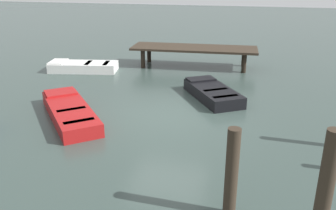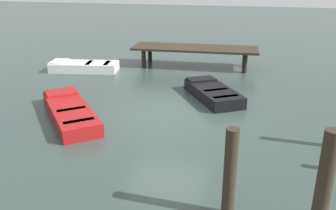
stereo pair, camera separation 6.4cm
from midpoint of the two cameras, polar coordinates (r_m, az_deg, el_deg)
ground_plane at (r=11.15m, az=0.16°, el=-1.69°), size 80.00×80.00×0.00m
dock_segment at (r=16.84m, az=4.45°, el=8.91°), size 5.89×2.02×0.95m
rowboat_red at (r=11.29m, az=-15.37°, el=-0.98°), size 3.15×3.47×0.46m
rowboat_black at (r=12.69m, az=7.35°, el=2.00°), size 2.43×2.93×0.46m
rowboat_white at (r=16.63m, az=-13.27°, el=6.07°), size 3.15×1.65×0.46m
mooring_piling_far_left at (r=5.89m, az=23.81°, el=-13.43°), size 0.24×0.24×2.18m
mooring_piling_near_left at (r=6.48m, az=10.21°, el=-10.84°), size 0.24×0.24×1.75m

